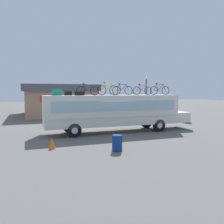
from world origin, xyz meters
name	(u,v)px	position (x,y,z in m)	size (l,w,h in m)	color
ground_plane	(113,132)	(0.00, 0.00, 0.00)	(120.00, 120.00, 0.00)	#605E59
bus	(116,110)	(0.24, 0.00, 1.70)	(11.91, 2.44, 2.90)	silver
luggage_bag_1	(57,92)	(-4.23, 0.08, 3.13)	(0.66, 0.47, 0.46)	#1E7F66
luggage_bag_2	(68,93)	(-3.40, 0.32, 3.05)	(0.48, 0.50, 0.30)	black
luggage_bag_3	(79,93)	(-2.66, -0.21, 3.05)	(0.62, 0.51, 0.29)	black
rooftop_bicycle_1	(88,90)	(-2.07, -0.32, 3.27)	(1.71, 0.44, 0.88)	black
rooftop_bicycle_2	(108,90)	(-0.50, -0.31, 3.30)	(1.71, 0.44, 0.97)	black
rooftop_bicycle_3	(123,90)	(0.95, 0.30, 3.29)	(1.76, 0.44, 0.93)	black
rooftop_bicycle_4	(142,90)	(2.53, -0.09, 3.27)	(1.69, 0.44, 0.89)	black
rooftop_bicycle_5	(160,90)	(4.00, -0.31, 3.30)	(1.82, 0.44, 0.95)	black
roadside_building	(58,100)	(-2.26, 15.68, 2.08)	(9.18, 10.80, 4.05)	tan
trash_bin	(117,143)	(-1.81, -5.55, 0.44)	(0.54, 0.54, 0.87)	navy
traffic_cone	(52,143)	(-5.02, -3.83, 0.30)	(0.37, 0.37, 0.61)	orange
street_lamp	(146,94)	(5.77, 5.21, 2.93)	(0.33, 0.33, 4.77)	#38383D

